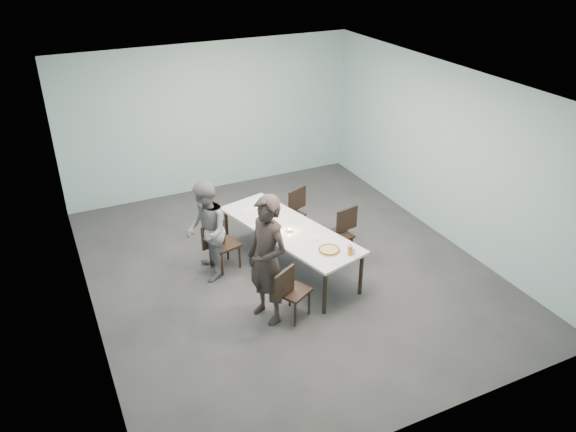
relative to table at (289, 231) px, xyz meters
name	(u,v)px	position (x,y,z in m)	size (l,w,h in m)	color
ground	(286,268)	(-0.05, 0.03, -0.69)	(7.00, 7.00, 0.00)	#333335
room_shell	(286,152)	(-0.05, 0.03, 1.33)	(6.02, 7.02, 3.01)	#9CC2C4
table	(289,231)	(0.00, 0.00, 0.00)	(1.53, 2.74, 0.75)	white
chair_near_left	(289,289)	(-0.56, -1.17, -0.19)	(0.65, 0.57, 0.87)	black
chair_far_left	(220,242)	(-1.00, 0.46, -0.19)	(0.65, 0.51, 0.87)	black
chair_near_right	(341,230)	(0.94, -0.03, -0.19)	(0.64, 0.49, 0.87)	black
chair_far_right	(293,210)	(0.54, 0.98, -0.19)	(0.65, 0.54, 0.87)	black
diner_near	(267,260)	(-0.81, -1.00, 0.26)	(0.69, 0.45, 1.90)	black
diner_far	(206,231)	(-1.23, 0.37, 0.11)	(0.78, 0.61, 1.61)	slate
pizza	(329,250)	(0.23, -0.87, 0.08)	(0.34, 0.34, 0.04)	white
side_plate	(317,237)	(0.25, -0.45, 0.06)	(0.18, 0.18, 0.01)	white
beer_glass	(350,250)	(0.45, -1.09, 0.13)	(0.08, 0.08, 0.15)	orange
water_tumbler	(352,251)	(0.50, -1.07, 0.10)	(0.08, 0.08, 0.09)	silver
tealight	(290,230)	(-0.04, -0.10, 0.08)	(0.06, 0.06, 0.05)	silver
amber_tumbler	(263,210)	(-0.15, 0.68, 0.10)	(0.07, 0.07, 0.08)	orange
menu	(251,209)	(-0.30, 0.85, 0.06)	(0.30, 0.22, 0.01)	silver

